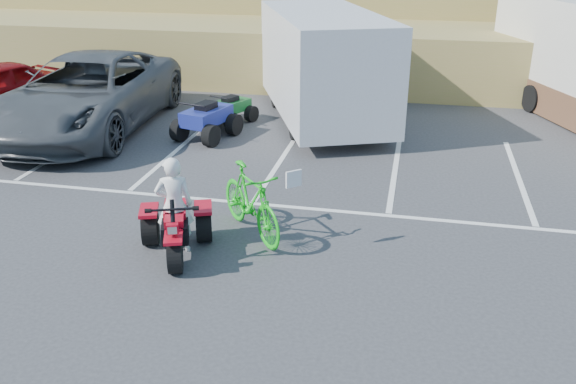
% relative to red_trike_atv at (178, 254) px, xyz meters
% --- Properties ---
extents(ground, '(100.00, 100.00, 0.00)m').
position_rel_red_trike_atv_xyz_m(ground, '(0.69, -0.12, 0.00)').
color(ground, '#363638').
rests_on(ground, ground).
extents(parking_stripes, '(28.00, 5.16, 0.01)m').
position_rel_red_trike_atv_xyz_m(parking_stripes, '(1.56, 3.95, 0.00)').
color(parking_stripes, white).
rests_on(parking_stripes, ground).
extents(grass_embankment, '(40.00, 8.50, 3.10)m').
position_rel_red_trike_atv_xyz_m(grass_embankment, '(0.69, 15.36, 1.42)').
color(grass_embankment, '#988D45').
rests_on(grass_embankment, ground).
extents(red_trike_atv, '(1.70, 1.95, 1.06)m').
position_rel_red_trike_atv_xyz_m(red_trike_atv, '(0.00, 0.00, 0.00)').
color(red_trike_atv, '#B40A1B').
rests_on(red_trike_atv, ground).
extents(rider, '(0.71, 0.59, 1.69)m').
position_rel_red_trike_atv_xyz_m(rider, '(-0.05, 0.14, 0.84)').
color(rider, white).
rests_on(rider, ground).
extents(green_dirt_bike, '(1.86, 1.99, 1.28)m').
position_rel_red_trike_atv_xyz_m(green_dirt_bike, '(1.02, 1.00, 0.64)').
color(green_dirt_bike, '#14BF19').
rests_on(green_dirt_bike, ground).
extents(grey_pickup, '(3.77, 7.37, 1.99)m').
position_rel_red_trike_atv_xyz_m(grey_pickup, '(-4.97, 6.22, 1.00)').
color(grey_pickup, '#44474B').
rests_on(grey_pickup, ground).
extents(cargo_trailer, '(4.83, 6.98, 3.02)m').
position_rel_red_trike_atv_xyz_m(cargo_trailer, '(1.12, 8.43, 1.64)').
color(cargo_trailer, silver).
rests_on(cargo_trailer, ground).
extents(quad_atv_blue, '(1.61, 1.90, 1.07)m').
position_rel_red_trike_atv_xyz_m(quad_atv_blue, '(-1.58, 6.15, 0.00)').
color(quad_atv_blue, navy).
rests_on(quad_atv_blue, ground).
extents(quad_atv_green, '(1.43, 1.60, 0.86)m').
position_rel_red_trike_atv_xyz_m(quad_atv_green, '(-1.38, 7.60, 0.00)').
color(quad_atv_green, '#135622').
rests_on(quad_atv_green, ground).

